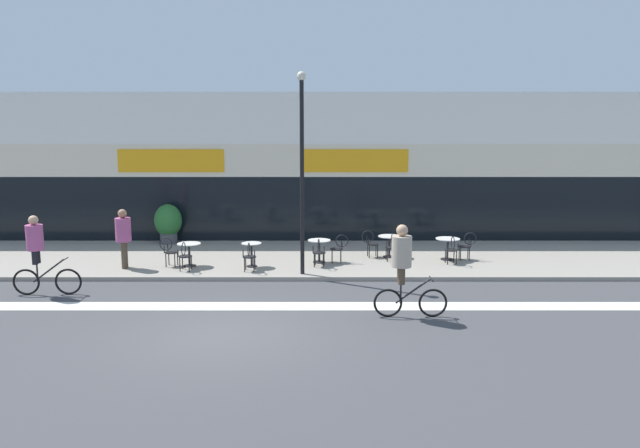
% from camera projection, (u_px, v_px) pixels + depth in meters
% --- Properties ---
extents(ground_plane, '(120.00, 120.00, 0.00)m').
position_uv_depth(ground_plane, '(222.00, 334.00, 13.59)').
color(ground_plane, '#424244').
extents(sidewalk_slab, '(40.00, 5.50, 0.12)m').
position_uv_depth(sidewalk_slab, '(255.00, 258.00, 20.73)').
color(sidewalk_slab, gray).
rests_on(sidewalk_slab, ground).
extents(storefront_facade, '(40.00, 4.06, 5.61)m').
position_uv_depth(storefront_facade, '(266.00, 166.00, 24.92)').
color(storefront_facade, silver).
rests_on(storefront_facade, ground).
extents(bike_lane_stripe, '(36.00, 0.70, 0.01)m').
position_uv_depth(bike_lane_stripe, '(235.00, 306.00, 15.62)').
color(bike_lane_stripe, silver).
rests_on(bike_lane_stripe, ground).
extents(bistro_table_0, '(0.73, 0.73, 0.72)m').
position_uv_depth(bistro_table_0, '(187.00, 250.00, 19.27)').
color(bistro_table_0, black).
rests_on(bistro_table_0, sidewalk_slab).
extents(bistro_table_1, '(0.61, 0.61, 0.75)m').
position_uv_depth(bistro_table_1, '(250.00, 250.00, 19.21)').
color(bistro_table_1, black).
rests_on(bistro_table_1, sidewalk_slab).
extents(bistro_table_2, '(0.72, 0.72, 0.73)m').
position_uv_depth(bistro_table_2, '(317.00, 246.00, 19.79)').
color(bistro_table_2, black).
rests_on(bistro_table_2, sidewalk_slab).
extents(bistro_table_3, '(0.74, 0.74, 0.71)m').
position_uv_depth(bistro_table_3, '(388.00, 242.00, 20.57)').
color(bistro_table_3, black).
rests_on(bistro_table_3, sidewalk_slab).
extents(bistro_table_4, '(0.78, 0.78, 0.70)m').
position_uv_depth(bistro_table_4, '(446.00, 244.00, 20.19)').
color(bistro_table_4, black).
rests_on(bistro_table_4, sidewalk_slab).
extents(cafe_chair_0_near, '(0.43, 0.59, 0.90)m').
position_uv_depth(cafe_chair_0_near, '(183.00, 254.00, 18.66)').
color(cafe_chair_0_near, black).
rests_on(cafe_chair_0_near, sidewalk_slab).
extents(cafe_chair_0_side, '(0.59, 0.43, 0.90)m').
position_uv_depth(cafe_chair_0_side, '(167.00, 250.00, 19.28)').
color(cafe_chair_0_side, black).
rests_on(cafe_chair_0_side, sidewalk_slab).
extents(cafe_chair_1_near, '(0.40, 0.58, 0.90)m').
position_uv_depth(cafe_chair_1_near, '(247.00, 255.00, 18.59)').
color(cafe_chair_1_near, black).
rests_on(cafe_chair_1_near, sidewalk_slab).
extents(cafe_chair_2_near, '(0.44, 0.59, 0.90)m').
position_uv_depth(cafe_chair_2_near, '(317.00, 251.00, 19.18)').
color(cafe_chair_2_near, black).
rests_on(cafe_chair_2_near, sidewalk_slab).
extents(cafe_chair_2_side, '(0.58, 0.40, 0.90)m').
position_uv_depth(cafe_chair_2_side, '(337.00, 246.00, 19.79)').
color(cafe_chair_2_side, black).
rests_on(cafe_chair_2_side, sidewalk_slab).
extents(cafe_chair_3_near, '(0.42, 0.58, 0.90)m').
position_uv_depth(cafe_chair_3_near, '(390.00, 245.00, 19.95)').
color(cafe_chair_3_near, black).
rests_on(cafe_chair_3_near, sidewalk_slab).
extents(cafe_chair_3_side, '(0.59, 0.44, 0.90)m').
position_uv_depth(cafe_chair_3_side, '(369.00, 242.00, 20.56)').
color(cafe_chair_3_side, black).
rests_on(cafe_chair_3_side, sidewalk_slab).
extents(cafe_chair_4_near, '(0.43, 0.59, 0.90)m').
position_uv_depth(cafe_chair_4_near, '(450.00, 248.00, 19.57)').
color(cafe_chair_4_near, black).
rests_on(cafe_chair_4_near, sidewalk_slab).
extents(cafe_chair_4_side, '(0.59, 0.43, 0.90)m').
position_uv_depth(cafe_chair_4_side, '(465.00, 244.00, 20.18)').
color(cafe_chair_4_side, black).
rests_on(cafe_chair_4_side, sidewalk_slab).
extents(planter_pot, '(1.00, 1.00, 1.45)m').
position_uv_depth(planter_pot, '(166.00, 223.00, 22.80)').
color(planter_pot, '#4C4C51').
rests_on(planter_pot, sidewalk_slab).
extents(lamp_post, '(0.26, 0.26, 5.84)m').
position_uv_depth(lamp_post, '(300.00, 161.00, 17.86)').
color(lamp_post, black).
rests_on(lamp_post, sidewalk_slab).
extents(cyclist_0, '(1.82, 0.50, 2.15)m').
position_uv_depth(cyclist_0, '(36.00, 250.00, 16.41)').
color(cyclist_0, black).
rests_on(cyclist_0, ground).
extents(cyclist_1, '(1.75, 0.48, 2.23)m').
position_uv_depth(cyclist_1, '(402.00, 263.00, 14.57)').
color(cyclist_1, black).
rests_on(cyclist_1, ground).
extents(pedestrian_near_end, '(0.53, 0.53, 1.82)m').
position_uv_depth(pedestrian_near_end, '(121.00, 233.00, 18.94)').
color(pedestrian_near_end, '#4C3D2D').
rests_on(pedestrian_near_end, sidewalk_slab).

